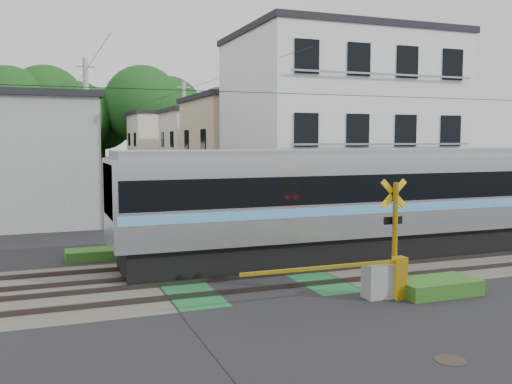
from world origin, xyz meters
name	(u,v)px	position (x,y,z in m)	size (l,w,h in m)	color
ground	(241,275)	(0.00, 0.00, 0.00)	(120.00, 120.00, 0.00)	black
track_bed	(241,274)	(0.00, 0.00, 0.04)	(120.00, 120.00, 0.14)	#47423A
commuter_train	(372,200)	(5.32, 1.20, 1.99)	(18.14, 2.86, 3.77)	black
crossing_signal_near	(382,271)	(2.59, -3.65, 0.71)	(4.74, 0.65, 3.09)	#E6B50C
crossing_signal_far	(135,238)	(-2.59, 3.65, 0.71)	(4.74, 0.65, 3.09)	#E6B50C
apartment_block	(338,128)	(8.50, 9.49, 4.66)	(10.20, 8.36, 9.30)	silver
houses_row	(126,151)	(0.25, 25.92, 3.24)	(22.07, 31.35, 6.80)	#9B9E9F
tree_hill	(87,121)	(-0.78, 47.84, 6.10)	(40.00, 13.66, 11.94)	#184517
catenary	(409,152)	(6.00, 0.03, 3.70)	(60.00, 5.04, 7.00)	#2D2D33
utility_poles	(112,140)	(-1.05, 23.01, 4.08)	(7.90, 42.00, 8.00)	#A5A5A0
pedestrian	(99,178)	(-1.07, 32.57, 0.94)	(0.69, 0.45, 1.89)	black
manhole_cover	(450,361)	(1.46, -7.70, 0.01)	(0.58, 0.58, 0.02)	#2D261E
weed_patches	(295,265)	(1.76, -0.09, 0.18)	(10.25, 8.80, 0.40)	#2D5E1E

